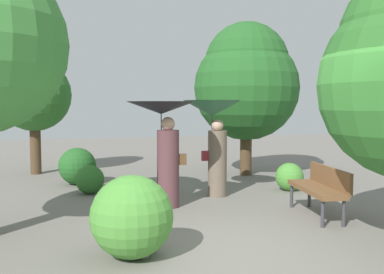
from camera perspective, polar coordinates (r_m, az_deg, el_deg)
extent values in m
plane|color=slate|center=(5.84, 8.27, -14.50)|extent=(40.00, 40.00, 0.00)
cylinder|color=#563338|center=(7.99, -3.15, -4.17)|extent=(0.40, 0.40, 1.42)
sphere|color=tan|center=(7.91, -3.18, 1.73)|extent=(0.25, 0.25, 0.25)
cylinder|color=#333338|center=(7.91, -4.04, 0.19)|extent=(0.02, 0.02, 0.78)
cone|color=black|center=(7.89, -4.06, 3.84)|extent=(1.26, 1.26, 0.23)
cube|color=brown|center=(7.99, -1.28, -2.94)|extent=(0.14, 0.10, 0.20)
cylinder|color=#6B5B4C|center=(8.95, 3.34, -3.47)|extent=(0.39, 0.39, 1.35)
sphere|color=tan|center=(8.88, 3.36, 1.55)|extent=(0.24, 0.24, 0.24)
cylinder|color=#333338|center=(8.87, 2.62, 0.30)|extent=(0.02, 0.02, 0.76)
cone|color=#33724C|center=(8.84, 2.63, 3.80)|extent=(1.18, 1.18, 0.32)
cube|color=maroon|center=(8.88, 1.74, -2.48)|extent=(0.14, 0.10, 0.20)
cylinder|color=#38383D|center=(8.24, 12.91, -7.46)|extent=(0.06, 0.06, 0.44)
cylinder|color=#38383D|center=(8.36, 15.12, -7.33)|extent=(0.06, 0.06, 0.44)
cylinder|color=#38383D|center=(7.03, 16.75, -9.56)|extent=(0.06, 0.06, 0.44)
cylinder|color=#38383D|center=(7.17, 19.26, -9.34)|extent=(0.06, 0.06, 0.44)
cube|color=brown|center=(7.64, 15.90, -6.59)|extent=(0.63, 1.54, 0.08)
cube|color=brown|center=(7.71, 17.57, -5.06)|extent=(0.26, 1.49, 0.35)
cylinder|color=#4C3823|center=(12.49, -19.89, 1.94)|extent=(0.29, 0.29, 2.86)
sphere|color=#2D6B28|center=(12.49, -19.97, 5.22)|extent=(1.96, 1.96, 1.96)
sphere|color=#2D6B28|center=(12.51, -20.04, 7.84)|extent=(1.57, 1.57, 1.57)
cylinder|color=#4C3823|center=(11.66, 7.11, 2.59)|extent=(0.31, 0.31, 3.10)
sphere|color=#235B23|center=(11.67, 7.14, 6.40)|extent=(2.77, 2.77, 2.77)
sphere|color=#235B23|center=(11.71, 7.17, 9.43)|extent=(2.22, 2.22, 2.22)
sphere|color=#235B23|center=(10.60, -14.79, -3.71)|extent=(0.87, 0.87, 0.87)
sphere|color=#4C9338|center=(9.78, 12.64, -5.10)|extent=(0.61, 0.61, 0.61)
sphere|color=#2D6B28|center=(9.46, -13.23, -5.45)|extent=(0.60, 0.60, 0.60)
sphere|color=#4C9338|center=(5.44, -7.89, -10.31)|extent=(1.02, 1.02, 1.02)
cylinder|color=gray|center=(5.49, -6.27, -12.04)|extent=(0.12, 0.12, 0.67)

